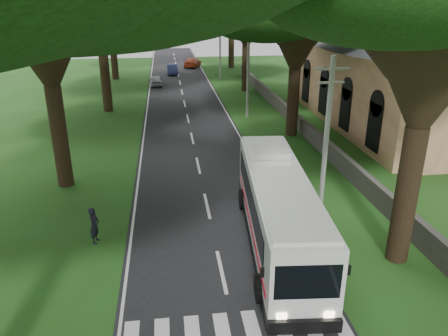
% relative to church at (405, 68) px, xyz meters
% --- Properties ---
extents(ground, '(140.00, 140.00, 0.00)m').
position_rel_church_xyz_m(ground, '(-17.86, -21.55, -4.91)').
color(ground, '#214814').
rests_on(ground, ground).
extents(road, '(8.00, 120.00, 0.04)m').
position_rel_church_xyz_m(road, '(-17.86, 3.45, -4.90)').
color(road, black).
rests_on(road, ground).
extents(property_wall, '(0.35, 50.00, 1.20)m').
position_rel_church_xyz_m(property_wall, '(-8.86, 2.45, -4.31)').
color(property_wall, '#383533').
rests_on(property_wall, ground).
extents(church, '(14.00, 24.00, 11.60)m').
position_rel_church_xyz_m(church, '(0.00, 0.00, 0.00)').
color(church, '#B87659').
rests_on(church, ground).
extents(pole_near, '(1.60, 0.24, 8.00)m').
position_rel_church_xyz_m(pole_near, '(-12.36, -15.55, -0.73)').
color(pole_near, gray).
rests_on(pole_near, ground).
extents(pole_mid, '(1.60, 0.24, 8.00)m').
position_rel_church_xyz_m(pole_mid, '(-12.36, 4.45, -0.73)').
color(pole_mid, gray).
rests_on(pole_mid, ground).
extents(pole_far, '(1.60, 0.24, 8.00)m').
position_rel_church_xyz_m(pole_far, '(-12.36, 24.45, -0.73)').
color(pole_far, gray).
rests_on(pole_far, ground).
extents(coach_bus, '(3.48, 11.71, 3.40)m').
position_rel_church_xyz_m(coach_bus, '(-15.16, -17.74, -3.08)').
color(coach_bus, silver).
rests_on(coach_bus, ground).
extents(distant_car_a, '(1.64, 3.72, 1.25)m').
position_rel_church_xyz_m(distant_car_a, '(-20.86, 20.78, -4.26)').
color(distant_car_a, '#A2A2A6').
rests_on(distant_car_a, road).
extents(distant_car_b, '(1.55, 4.12, 1.34)m').
position_rel_church_xyz_m(distant_car_b, '(-18.66, 29.39, -4.21)').
color(distant_car_b, navy).
rests_on(distant_car_b, road).
extents(distant_car_c, '(3.31, 5.34, 1.45)m').
position_rel_church_xyz_m(distant_car_c, '(-15.35, 35.79, -4.16)').
color(distant_car_c, maroon).
rests_on(distant_car_c, road).
extents(pedestrian, '(0.53, 0.70, 1.72)m').
position_rel_church_xyz_m(pedestrian, '(-23.22, -16.48, -4.05)').
color(pedestrian, black).
rests_on(pedestrian, ground).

